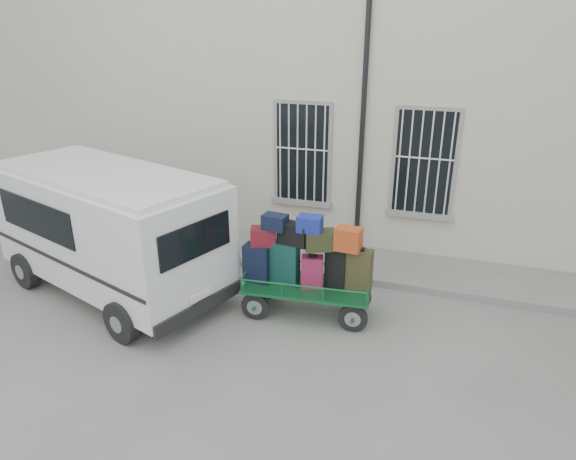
# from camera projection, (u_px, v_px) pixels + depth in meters

# --- Properties ---
(ground) EXTENTS (80.00, 80.00, 0.00)m
(ground) POSITION_uv_depth(u_px,v_px,m) (276.00, 306.00, 9.78)
(ground) COLOR slate
(ground) RESTS_ON ground
(building) EXTENTS (24.00, 5.15, 6.00)m
(building) POSITION_uv_depth(u_px,v_px,m) (345.00, 105.00, 13.48)
(building) COLOR beige
(building) RESTS_ON ground
(sidewalk) EXTENTS (24.00, 1.70, 0.15)m
(sidewalk) POSITION_uv_depth(u_px,v_px,m) (308.00, 256.00, 11.69)
(sidewalk) COLOR slate
(sidewalk) RESTS_ON ground
(luggage_cart) EXTENTS (2.73, 1.24, 1.95)m
(luggage_cart) POSITION_uv_depth(u_px,v_px,m) (306.00, 264.00, 9.15)
(luggage_cart) COLOR black
(luggage_cart) RESTS_ON ground
(van) EXTENTS (5.31, 3.53, 2.49)m
(van) POSITION_uv_depth(u_px,v_px,m) (109.00, 225.00, 9.82)
(van) COLOR silver
(van) RESTS_ON ground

